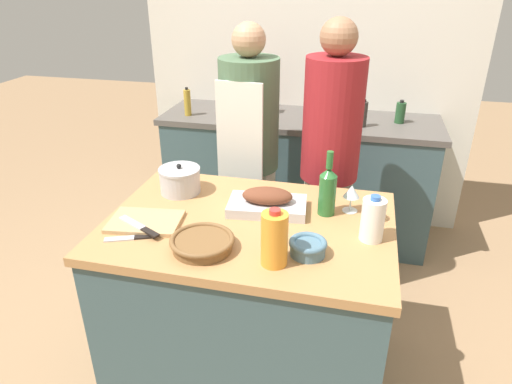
# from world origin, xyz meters

# --- Properties ---
(ground_plane) EXTENTS (12.00, 12.00, 0.00)m
(ground_plane) POSITION_xyz_m (0.00, 0.00, 0.00)
(ground_plane) COLOR #9E7A56
(kitchen_island) EXTENTS (1.23, 0.86, 0.87)m
(kitchen_island) POSITION_xyz_m (0.00, 0.00, 0.44)
(kitchen_island) COLOR #3D565B
(kitchen_island) RESTS_ON ground_plane
(back_counter) EXTENTS (1.95, 0.60, 0.91)m
(back_counter) POSITION_xyz_m (0.00, 1.45, 0.46)
(back_counter) COLOR #3D565B
(back_counter) RESTS_ON ground_plane
(back_wall) EXTENTS (2.45, 0.10, 2.55)m
(back_wall) POSITION_xyz_m (0.00, 1.80, 1.27)
(back_wall) COLOR silver
(back_wall) RESTS_ON ground_plane
(roasting_pan) EXTENTS (0.37, 0.24, 0.11)m
(roasting_pan) POSITION_xyz_m (0.06, 0.11, 0.92)
(roasting_pan) COLOR #BCBCC1
(roasting_pan) RESTS_ON kitchen_island
(wicker_basket) EXTENTS (0.25, 0.25, 0.05)m
(wicker_basket) POSITION_xyz_m (-0.12, -0.25, 0.90)
(wicker_basket) COLOR brown
(wicker_basket) RESTS_ON kitchen_island
(cutting_board) EXTENTS (0.32, 0.25, 0.02)m
(cutting_board) POSITION_xyz_m (-0.43, -0.12, 0.88)
(cutting_board) COLOR tan
(cutting_board) RESTS_ON kitchen_island
(stock_pot) EXTENTS (0.20, 0.20, 0.15)m
(stock_pot) POSITION_xyz_m (-0.40, 0.21, 0.94)
(stock_pot) COLOR #B7B7BC
(stock_pot) RESTS_ON kitchen_island
(mixing_bowl) EXTENTS (0.15, 0.15, 0.06)m
(mixing_bowl) POSITION_xyz_m (0.28, -0.19, 0.91)
(mixing_bowl) COLOR slate
(mixing_bowl) RESTS_ON kitchen_island
(juice_jug) EXTENTS (0.10, 0.10, 0.23)m
(juice_jug) POSITION_xyz_m (0.17, -0.28, 0.98)
(juice_jug) COLOR orange
(juice_jug) RESTS_ON kitchen_island
(milk_jug) EXTENTS (0.09, 0.09, 0.19)m
(milk_jug) POSITION_xyz_m (0.51, -0.02, 0.96)
(milk_jug) COLOR white
(milk_jug) RESTS_ON kitchen_island
(wine_bottle_green) EXTENTS (0.08, 0.08, 0.29)m
(wine_bottle_green) POSITION_xyz_m (0.32, 0.15, 0.99)
(wine_bottle_green) COLOR #28662D
(wine_bottle_green) RESTS_ON kitchen_island
(wine_glass_left) EXTENTS (0.07, 0.07, 0.13)m
(wine_glass_left) POSITION_xyz_m (0.42, 0.20, 0.97)
(wine_glass_left) COLOR silver
(wine_glass_left) RESTS_ON kitchen_island
(wine_glass_right) EXTENTS (0.07, 0.07, 0.12)m
(wine_glass_right) POSITION_xyz_m (0.52, 0.14, 0.96)
(wine_glass_right) COLOR silver
(wine_glass_right) RESTS_ON kitchen_island
(knife_chef) EXTENTS (0.23, 0.14, 0.01)m
(knife_chef) POSITION_xyz_m (-0.42, -0.18, 0.90)
(knife_chef) COLOR #B7B7BC
(knife_chef) RESTS_ON cutting_board
(knife_paring) EXTENTS (0.19, 0.10, 0.01)m
(knife_paring) POSITION_xyz_m (-0.43, -0.25, 0.88)
(knife_paring) COLOR #B7B7BC
(knife_paring) RESTS_ON kitchen_island
(stand_mixer) EXTENTS (0.18, 0.14, 0.30)m
(stand_mixer) POSITION_xyz_m (-0.36, 1.46, 1.04)
(stand_mixer) COLOR #B22323
(stand_mixer) RESTS_ON back_counter
(condiment_bottle_tall) EXTENTS (0.05, 0.05, 0.20)m
(condiment_bottle_tall) POSITION_xyz_m (-0.78, 1.31, 1.01)
(condiment_bottle_tall) COLOR #B28E2D
(condiment_bottle_tall) RESTS_ON back_counter
(condiment_bottle_short) EXTENTS (0.05, 0.05, 0.18)m
(condiment_bottle_short) POSITION_xyz_m (0.44, 1.34, 1.00)
(condiment_bottle_short) COLOR #332D28
(condiment_bottle_short) RESTS_ON back_counter
(condiment_bottle_extra) EXTENTS (0.06, 0.06, 0.16)m
(condiment_bottle_extra) POSITION_xyz_m (0.68, 1.48, 0.99)
(condiment_bottle_extra) COLOR #234C28
(condiment_bottle_extra) RESTS_ON back_counter
(person_cook_aproned) EXTENTS (0.34, 0.36, 1.61)m
(person_cook_aproned) POSITION_xyz_m (-0.21, 0.82, 0.89)
(person_cook_aproned) COLOR beige
(person_cook_aproned) RESTS_ON ground_plane
(person_cook_guest) EXTENTS (0.32, 0.32, 1.65)m
(person_cook_guest) POSITION_xyz_m (0.28, 0.74, 0.92)
(person_cook_guest) COLOR beige
(person_cook_guest) RESTS_ON ground_plane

